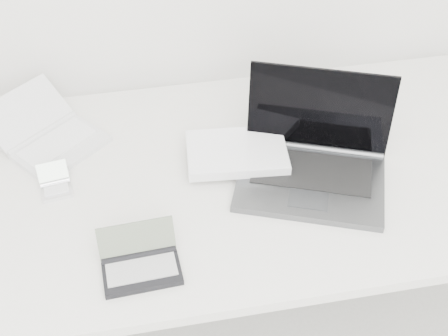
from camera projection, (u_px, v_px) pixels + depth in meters
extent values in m
cube|color=white|center=(233.00, 177.00, 1.59)|extent=(1.60, 0.80, 0.03)
cylinder|color=silver|center=(421.00, 155.00, 2.19)|extent=(0.04, 0.04, 0.70)
cube|color=#4F5053|center=(310.00, 183.00, 1.54)|extent=(0.42, 0.36, 0.02)
cube|color=black|center=(312.00, 171.00, 1.56)|extent=(0.32, 0.23, 0.00)
cube|color=black|center=(320.00, 110.00, 1.56)|extent=(0.35, 0.16, 0.23)
cylinder|color=#4F5053|center=(315.00, 148.00, 1.62)|extent=(0.34, 0.15, 0.02)
cube|color=#37393C|center=(308.00, 199.00, 1.49)|extent=(0.11, 0.09, 0.00)
cube|color=white|center=(237.00, 152.00, 1.59)|extent=(0.27, 0.19, 0.03)
cube|color=white|center=(237.00, 148.00, 1.58)|extent=(0.26, 0.19, 0.00)
cube|color=silver|center=(61.00, 148.00, 1.64)|extent=(0.27, 0.26, 0.02)
cube|color=silver|center=(57.00, 143.00, 1.64)|extent=(0.21, 0.20, 0.00)
cube|color=silver|center=(25.00, 113.00, 1.67)|extent=(0.25, 0.23, 0.09)
cylinder|color=silver|center=(42.00, 133.00, 1.67)|extent=(0.18, 0.15, 0.02)
cube|color=silver|center=(57.00, 191.00, 1.53)|extent=(0.08, 0.07, 0.01)
cube|color=silver|center=(56.00, 189.00, 1.52)|extent=(0.06, 0.04, 0.00)
cube|color=gray|center=(52.00, 172.00, 1.54)|extent=(0.08, 0.04, 0.05)
cylinder|color=silver|center=(55.00, 182.00, 1.54)|extent=(0.07, 0.02, 0.01)
cube|color=black|center=(142.00, 274.00, 1.35)|extent=(0.17, 0.10, 0.02)
cube|color=#959595|center=(142.00, 270.00, 1.34)|extent=(0.15, 0.07, 0.00)
cube|color=#646F5B|center=(136.00, 239.00, 1.36)|extent=(0.17, 0.04, 0.07)
cylinder|color=black|center=(139.00, 256.00, 1.37)|extent=(0.17, 0.03, 0.02)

